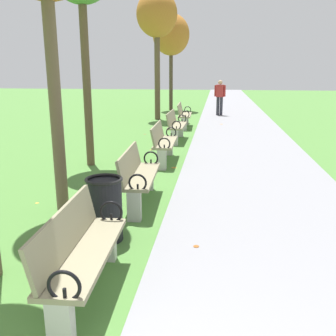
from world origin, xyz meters
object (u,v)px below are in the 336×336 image
object	(u,v)px
park_bench_3	(138,175)
pedestrian_walking	(220,96)
park_bench_2	(81,251)
park_bench_5	(176,125)
trash_bin	(105,209)
park_bench_4	(163,142)
tree_5	(171,35)
park_bench_6	(184,115)
tree_4	(157,16)

from	to	relation	value
park_bench_3	pedestrian_walking	world-z (taller)	pedestrian_walking
park_bench_2	park_bench_5	xyz separation A→B (m)	(-0.00, 8.32, 0.00)
pedestrian_walking	trash_bin	xyz separation A→B (m)	(-1.49, -13.72, -0.50)
park_bench_4	trash_bin	bearing A→B (deg)	-91.96
park_bench_4	tree_5	size ratio (longest dim) A/B	0.33
park_bench_2	tree_5	world-z (taller)	tree_5
tree_5	trash_bin	bearing A→B (deg)	-86.15
park_bench_2	tree_5	distance (m)	17.41
park_bench_6	tree_4	world-z (taller)	tree_4
tree_4	park_bench_4	bearing A→B (deg)	-80.13
tree_4	trash_bin	distance (m)	12.65
park_bench_5	park_bench_6	size ratio (longest dim) A/B	1.00
pedestrian_walking	tree_5	bearing A→B (deg)	141.12
park_bench_5	trash_bin	xyz separation A→B (m)	(-0.15, -7.05, -0.06)
park_bench_2	pedestrian_walking	world-z (taller)	pedestrian_walking
trash_bin	park_bench_6	bearing A→B (deg)	89.14
park_bench_4	park_bench_6	bearing A→B (deg)	90.00
tree_4	park_bench_3	bearing A→B (deg)	-82.80
tree_5	pedestrian_walking	world-z (taller)	tree_5
park_bench_2	park_bench_4	xyz separation A→B (m)	(-0.00, 5.58, 0.00)
park_bench_5	park_bench_2	bearing A→B (deg)	-90.00
park_bench_6	pedestrian_walking	xyz separation A→B (m)	(1.35, 3.94, 0.44)
park_bench_4	tree_4	size ratio (longest dim) A/B	0.31
park_bench_2	tree_5	bearing A→B (deg)	94.05
pedestrian_walking	trash_bin	distance (m)	13.81
park_bench_6	tree_4	xyz separation A→B (m)	(-1.34, 2.22, 3.75)
park_bench_5	park_bench_6	world-z (taller)	same
park_bench_3	park_bench_2	bearing A→B (deg)	-90.00
park_bench_2	park_bench_6	distance (m)	11.06
park_bench_4	park_bench_6	xyz separation A→B (m)	(0.00, 5.48, 0.00)
park_bench_2	pedestrian_walking	xyz separation A→B (m)	(1.35, 14.99, 0.44)
park_bench_5	pedestrian_walking	world-z (taller)	pedestrian_walking
park_bench_4	tree_4	world-z (taller)	tree_4
park_bench_6	trash_bin	bearing A→B (deg)	-90.86
park_bench_6	tree_4	distance (m)	4.56
pedestrian_walking	park_bench_6	bearing A→B (deg)	-108.90
park_bench_2	trash_bin	distance (m)	1.28
park_bench_4	park_bench_3	bearing A→B (deg)	-90.00
park_bench_5	trash_bin	bearing A→B (deg)	-91.20
park_bench_6	trash_bin	distance (m)	9.79
tree_4	park_bench_6	bearing A→B (deg)	-58.90
trash_bin	tree_4	bearing A→B (deg)	95.67
tree_4	tree_5	bearing A→B (deg)	88.01
pedestrian_walking	park_bench_5	bearing A→B (deg)	-101.41
tree_5	trash_bin	world-z (taller)	tree_5
park_bench_6	pedestrian_walking	bearing A→B (deg)	71.10
park_bench_5	park_bench_3	bearing A→B (deg)	-90.00
park_bench_5	tree_4	bearing A→B (deg)	105.11
park_bench_4	pedestrian_walking	size ratio (longest dim) A/B	0.99
tree_5	park_bench_2	bearing A→B (deg)	-85.95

